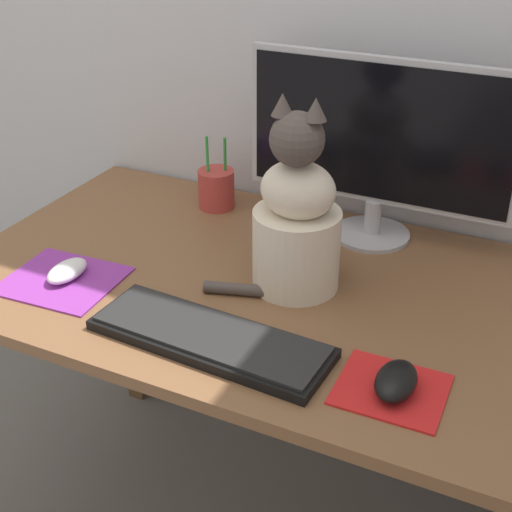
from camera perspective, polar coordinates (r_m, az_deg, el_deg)
The scene contains 9 objects.
desk at distance 1.45m, azimuth 2.86°, elevation -5.76°, with size 1.37×0.74×0.76m.
monitor at distance 1.52m, azimuth 9.82°, elevation 8.97°, with size 0.58×0.17×0.40m.
keyboard at distance 1.24m, azimuth -3.69°, elevation -6.53°, with size 0.44×0.17×0.02m.
mousepad_left at distance 1.47m, azimuth -15.20°, elevation -1.88°, with size 0.23×0.20×0.00m.
mousepad_right at distance 1.17m, azimuth 10.76°, elevation -10.45°, with size 0.17×0.15×0.00m.
computer_mouse_left at distance 1.47m, azimuth -14.88°, elevation -1.16°, with size 0.06×0.10×0.03m.
computer_mouse_right at distance 1.15m, azimuth 11.13°, elevation -9.77°, with size 0.06×0.10×0.04m.
cat at distance 1.34m, azimuth 3.32°, elevation 2.86°, with size 0.24×0.20×0.38m.
pen_cup at distance 1.71m, azimuth -3.20°, elevation 5.43°, with size 0.09×0.09×0.18m.
Camera 1 is at (0.45, -1.10, 1.49)m, focal length 50.00 mm.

